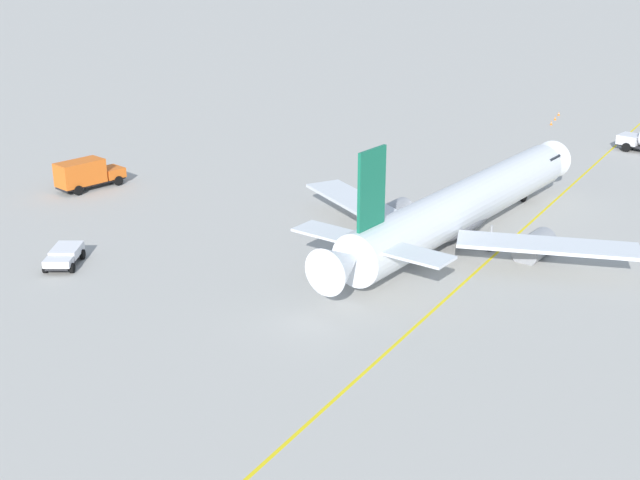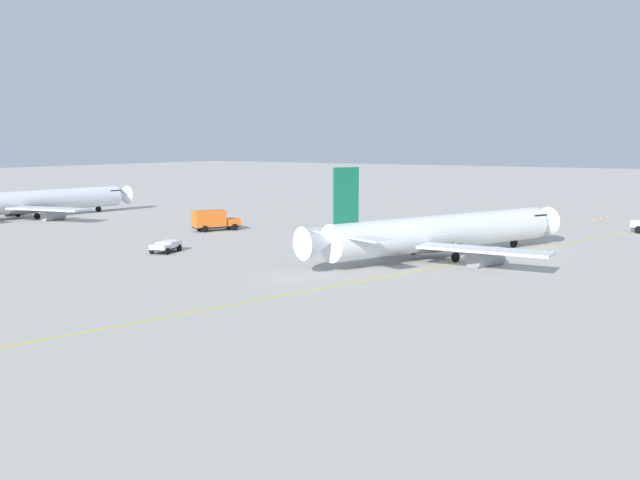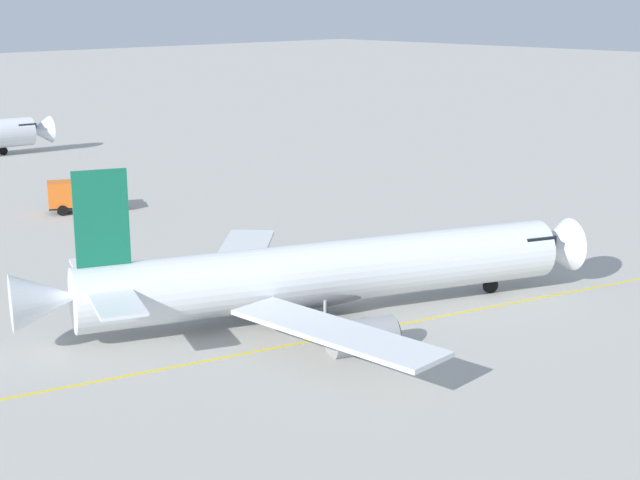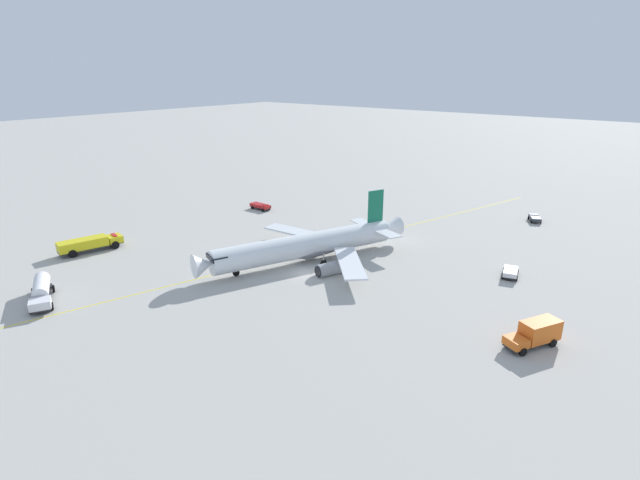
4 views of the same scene
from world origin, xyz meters
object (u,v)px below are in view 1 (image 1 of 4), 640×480
(airliner_main, at_px, (462,208))
(safety_cone_near, at_px, (551,123))
(pushback_tug_truck, at_px, (64,256))
(safety_cone_far, at_px, (559,114))
(safety_cone_mid, at_px, (555,118))
(catering_truck_truck, at_px, (86,174))

(airliner_main, xyz_separation_m, safety_cone_near, (6.93, 48.61, -2.44))
(pushback_tug_truck, bearing_deg, safety_cone_far, 136.70)
(safety_cone_mid, bearing_deg, pushback_tug_truck, -118.99)
(safety_cone_near, height_order, safety_cone_far, same)
(pushback_tug_truck, xyz_separation_m, catering_truck_truck, (-9.14, 18.93, 0.86))
(airliner_main, xyz_separation_m, safety_cone_far, (7.88, 55.33, -2.44))
(airliner_main, height_order, catering_truck_truck, airliner_main)
(airliner_main, bearing_deg, catering_truck_truck, 105.32)
(airliner_main, bearing_deg, safety_cone_mid, 13.61)
(safety_cone_near, relative_size, safety_cone_mid, 1.00)
(airliner_main, relative_size, pushback_tug_truck, 7.94)
(airliner_main, distance_m, safety_cone_near, 49.16)
(safety_cone_near, xyz_separation_m, safety_cone_mid, (0.48, 3.39, 0.00))
(pushback_tug_truck, bearing_deg, catering_truck_truck, -169.41)
(catering_truck_truck, distance_m, safety_cone_near, 63.54)
(catering_truck_truck, height_order, safety_cone_mid, catering_truck_truck)
(airliner_main, height_order, safety_cone_near, airliner_main)
(safety_cone_far, bearing_deg, safety_cone_mid, -97.98)
(pushback_tug_truck, bearing_deg, safety_cone_near, 134.86)
(catering_truck_truck, distance_m, safety_cone_far, 69.03)
(safety_cone_mid, relative_size, safety_cone_far, 1.00)
(safety_cone_near, bearing_deg, airliner_main, -98.12)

